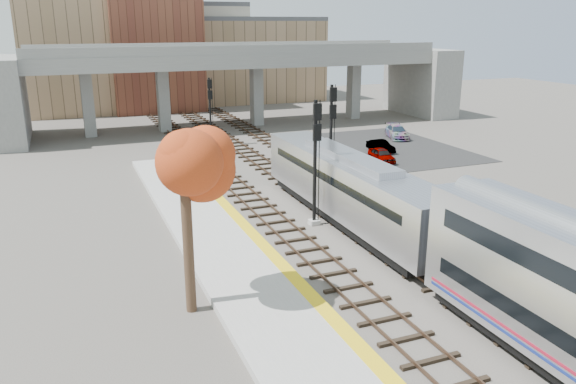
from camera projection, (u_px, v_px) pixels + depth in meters
name	position (u px, v px, depth m)	size (l,w,h in m)	color
ground	(435.00, 298.00, 25.12)	(160.00, 160.00, 0.00)	#47423D
platform	(285.00, 325.00, 22.47)	(4.50, 60.00, 0.35)	#9E9E99
yellow_strip	(328.00, 313.00, 23.10)	(0.70, 60.00, 0.01)	yellow
tracks	(331.00, 210.00, 36.52)	(10.70, 95.00, 0.25)	black
overpass	(239.00, 76.00, 65.14)	(54.00, 12.00, 9.50)	slate
buildings_far	(172.00, 50.00, 82.37)	(43.00, 21.00, 20.60)	#A17F5D
parking_lot	(381.00, 148.00, 54.97)	(14.00, 18.00, 0.04)	black
locomotive	(349.00, 187.00, 33.95)	(3.02, 19.05, 4.10)	#A8AAB2
signal_mast_near	(315.00, 163.00, 33.02)	(0.60, 0.64, 7.57)	#9E9E99
signal_mast_mid	(331.00, 138.00, 40.01)	(0.60, 0.64, 7.66)	#9E9E99
signal_mast_far	(210.00, 113.00, 55.19)	(0.60, 0.64, 6.67)	#9E9E99
tree	(184.00, 167.00, 22.17)	(3.60, 3.60, 8.52)	#382619
car_a	(382.00, 155.00, 49.25)	(1.42, 3.52, 1.20)	#99999E
car_b	(381.00, 146.00, 52.99)	(1.18, 3.38, 1.12)	#99999E
car_c	(397.00, 132.00, 59.29)	(1.86, 4.58, 1.33)	#99999E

